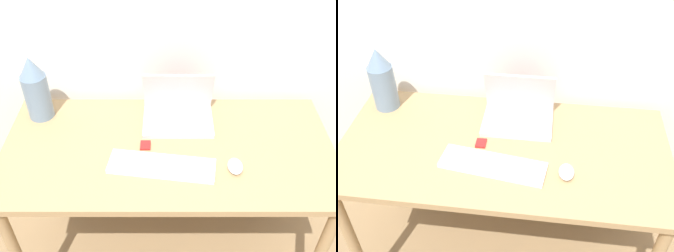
{
  "view_description": "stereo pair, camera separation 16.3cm",
  "coord_description": "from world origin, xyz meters",
  "views": [
    {
      "loc": [
        0.0,
        -0.89,
        1.93
      ],
      "look_at": [
        0.01,
        0.36,
        0.88
      ],
      "focal_mm": 42.0,
      "sensor_mm": 36.0,
      "label": 1
    },
    {
      "loc": [
        0.17,
        -0.88,
        1.93
      ],
      "look_at": [
        0.01,
        0.36,
        0.88
      ],
      "focal_mm": 42.0,
      "sensor_mm": 36.0,
      "label": 2
    }
  ],
  "objects": [
    {
      "name": "desk",
      "position": [
        0.0,
        0.34,
        0.68
      ],
      "size": [
        1.42,
        0.69,
        0.78
      ],
      "color": "tan",
      "rests_on": "ground_plane"
    },
    {
      "name": "mouse",
      "position": [
        0.27,
        0.21,
        0.79
      ],
      "size": [
        0.06,
        0.09,
        0.03
      ],
      "color": "silver",
      "rests_on": "desk"
    },
    {
      "name": "keyboard",
      "position": [
        -0.03,
        0.22,
        0.79
      ],
      "size": [
        0.44,
        0.19,
        0.02
      ],
      "color": "white",
      "rests_on": "desk"
    },
    {
      "name": "vase",
      "position": [
        -0.59,
        0.56,
        0.93
      ],
      "size": [
        0.11,
        0.11,
        0.31
      ],
      "color": "slate",
      "rests_on": "desk"
    },
    {
      "name": "laptop",
      "position": [
        0.05,
        0.53,
        0.83
      ],
      "size": [
        0.32,
        0.23,
        0.23
      ],
      "color": "silver",
      "rests_on": "desk"
    },
    {
      "name": "mp3_player",
      "position": [
        -0.1,
        0.35,
        0.78
      ],
      "size": [
        0.04,
        0.05,
        0.01
      ],
      "color": "red",
      "rests_on": "desk"
    },
    {
      "name": "wall_back",
      "position": [
        0.0,
        0.75,
        1.25
      ],
      "size": [
        6.0,
        0.05,
        2.5
      ],
      "color": "white",
      "rests_on": "ground_plane"
    }
  ]
}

